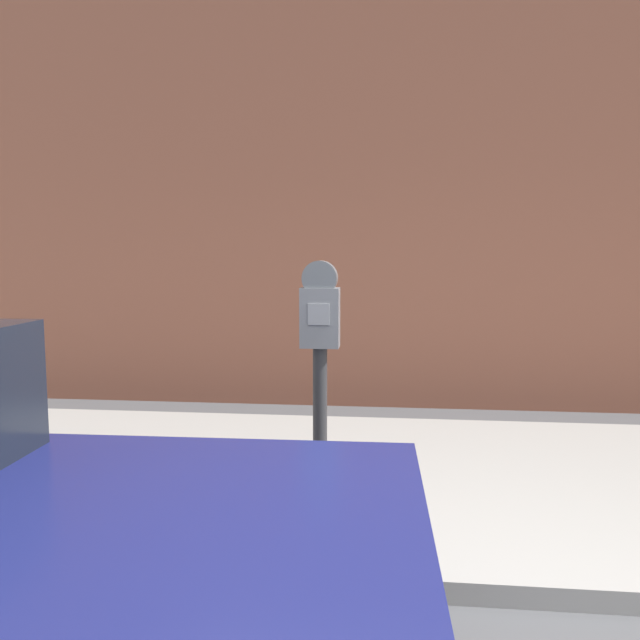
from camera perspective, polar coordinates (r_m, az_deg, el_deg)
sidewalk at (r=4.41m, az=8.62°, el=-14.35°), size 24.00×2.80×0.11m
building_facade at (r=6.58m, az=8.04°, el=14.75°), size 24.00×0.30×5.16m
parking_meter at (r=3.22m, az=-0.00°, el=-3.13°), size 0.20×0.13×1.44m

